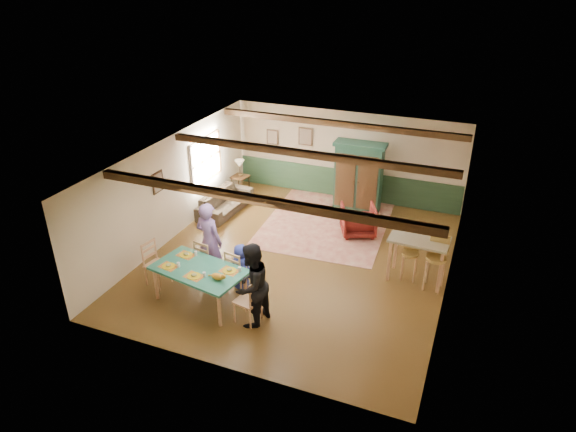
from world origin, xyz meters
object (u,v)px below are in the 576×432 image
at_px(dining_table, 200,285).
at_px(armoire, 358,177).
at_px(sofa, 225,202).
at_px(counter_table, 417,259).
at_px(dining_chair_end_right, 248,300).
at_px(dining_chair_end_left, 157,264).
at_px(cat, 218,276).
at_px(person_woman, 251,285).
at_px(dining_chair_far_right, 239,270).
at_px(dining_chair_far_left, 208,259).
at_px(armchair, 358,220).
at_px(bar_stool_right, 435,264).
at_px(person_man, 209,241).
at_px(person_child, 241,267).
at_px(bar_stool_left, 410,258).
at_px(table_lamp, 240,168).
at_px(end_table, 240,185).

xyz_separation_m(dining_table, armoire, (1.94, 5.64, 0.62)).
height_order(sofa, counter_table, counter_table).
bearing_deg(dining_chair_end_right, dining_chair_end_left, -90.00).
bearing_deg(cat, person_woman, 8.13).
bearing_deg(dining_chair_far_right, dining_chair_far_left, 0.00).
height_order(armoire, armchair, armoire).
height_order(person_woman, bar_stool_right, person_woman).
xyz_separation_m(dining_chair_end_right, person_woman, (0.11, -0.02, 0.38)).
height_order(person_man, person_child, person_man).
bearing_deg(dining_chair_end_left, armoire, -19.98).
distance_m(dining_chair_far_right, cat, 0.99).
bearing_deg(dining_chair_end_right, dining_table, -90.00).
distance_m(dining_chair_far_right, armchair, 3.95).
bearing_deg(dining_table, dining_chair_far_left, 108.68).
xyz_separation_m(armchair, bar_stool_left, (1.64, -1.68, 0.13)).
distance_m(dining_chair_far_left, person_woman, 2.00).
relative_size(person_man, bar_stool_left, 1.74).
bearing_deg(table_lamp, dining_chair_end_right, -62.11).
bearing_deg(person_man, person_child, 180.00).
relative_size(dining_chair_end_right, table_lamp, 1.95).
bearing_deg(dining_table, person_man, 106.20).
relative_size(armchair, bar_stool_right, 0.71).
distance_m(person_woman, bar_stool_left, 3.86).
bearing_deg(armchair, end_table, -40.24).
bearing_deg(dining_chair_far_left, dining_chair_far_right, -180.00).
distance_m(cat, armchair, 4.80).
distance_m(dining_chair_far_left, person_child, 0.88).
distance_m(sofa, bar_stool_right, 6.44).
bearing_deg(sofa, counter_table, -102.24).
bearing_deg(dining_chair_end_right, table_lamp, -141.74).
distance_m(sofa, counter_table, 5.97).
xyz_separation_m(dining_chair_end_right, bar_stool_right, (3.33, 2.57, 0.11)).
bearing_deg(person_man, cat, 136.55).
height_order(person_man, end_table, person_man).
xyz_separation_m(end_table, bar_stool_left, (5.75, -2.90, 0.25)).
bearing_deg(dining_table, dining_chair_far_right, 50.58).
bearing_deg(bar_stool_right, counter_table, 157.38).
bearing_deg(bar_stool_left, dining_chair_far_right, -154.29).
distance_m(dining_chair_far_right, table_lamp, 5.30).
relative_size(dining_chair_far_left, armoire, 0.50).
relative_size(dining_chair_end_left, cat, 2.64).
distance_m(table_lamp, counter_table, 6.58).
relative_size(dining_chair_end_right, counter_table, 0.80).
xyz_separation_m(person_woman, bar_stool_left, (2.65, 2.78, -0.36)).
xyz_separation_m(dining_chair_far_right, armoire, (1.37, 4.95, 0.51)).
distance_m(dining_chair_far_left, table_lamp, 4.83).
height_order(dining_chair_far_right, bar_stool_left, bar_stool_left).
relative_size(dining_chair_end_left, person_woman, 0.58).
bearing_deg(person_child, dining_chair_end_left, 27.30).
bearing_deg(table_lamp, cat, -67.56).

